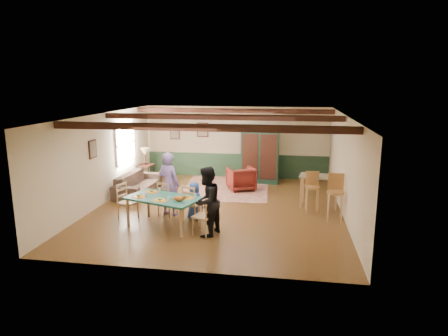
# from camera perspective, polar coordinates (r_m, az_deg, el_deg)

# --- Properties ---
(floor) EXTENTS (8.00, 8.00, 0.00)m
(floor) POSITION_cam_1_polar(r_m,az_deg,el_deg) (11.68, -0.85, -5.75)
(floor) COLOR #503216
(floor) RESTS_ON ground
(wall_back) EXTENTS (7.00, 0.02, 2.70)m
(wall_back) POSITION_cam_1_polar(r_m,az_deg,el_deg) (15.23, 1.76, 3.70)
(wall_back) COLOR beige
(wall_back) RESTS_ON floor
(wall_left) EXTENTS (0.02, 8.00, 2.70)m
(wall_left) POSITION_cam_1_polar(r_m,az_deg,el_deg) (12.43, -16.98, 1.23)
(wall_left) COLOR beige
(wall_left) RESTS_ON floor
(wall_right) EXTENTS (0.02, 8.00, 2.70)m
(wall_right) POSITION_cam_1_polar(r_m,az_deg,el_deg) (11.28, 16.92, 0.16)
(wall_right) COLOR beige
(wall_right) RESTS_ON floor
(ceiling) EXTENTS (7.00, 8.00, 0.02)m
(ceiling) POSITION_cam_1_polar(r_m,az_deg,el_deg) (11.15, -0.90, 7.57)
(ceiling) COLOR white
(ceiling) RESTS_ON wall_back
(wainscot_back) EXTENTS (6.95, 0.03, 0.90)m
(wainscot_back) POSITION_cam_1_polar(r_m,az_deg,el_deg) (15.37, 1.72, 0.37)
(wainscot_back) COLOR #1F3A25
(wainscot_back) RESTS_ON floor
(ceiling_beam_front) EXTENTS (6.95, 0.16, 0.16)m
(ceiling_beam_front) POSITION_cam_1_polar(r_m,az_deg,el_deg) (8.91, -3.49, 5.80)
(ceiling_beam_front) COLOR black
(ceiling_beam_front) RESTS_ON ceiling
(ceiling_beam_mid) EXTENTS (6.95, 0.16, 0.16)m
(ceiling_beam_mid) POSITION_cam_1_polar(r_m,az_deg,el_deg) (11.55, -0.54, 7.28)
(ceiling_beam_mid) COLOR black
(ceiling_beam_mid) RESTS_ON ceiling
(ceiling_beam_back) EXTENTS (6.95, 0.16, 0.16)m
(ceiling_beam_back) POSITION_cam_1_polar(r_m,az_deg,el_deg) (14.11, 1.26, 8.18)
(ceiling_beam_back) COLOR black
(ceiling_beam_back) RESTS_ON ceiling
(window_left) EXTENTS (0.06, 1.60, 1.30)m
(window_left) POSITION_cam_1_polar(r_m,az_deg,el_deg) (13.90, -13.87, 3.37)
(window_left) COLOR white
(window_left) RESTS_ON wall_left
(picture_left_wall) EXTENTS (0.04, 0.42, 0.52)m
(picture_left_wall) POSITION_cam_1_polar(r_m,az_deg,el_deg) (11.82, -18.23, 2.58)
(picture_left_wall) COLOR gray
(picture_left_wall) RESTS_ON wall_left
(picture_back_a) EXTENTS (0.45, 0.04, 0.55)m
(picture_back_a) POSITION_cam_1_polar(r_m,az_deg,el_deg) (15.37, -3.08, 5.46)
(picture_back_a) COLOR gray
(picture_back_a) RESTS_ON wall_back
(picture_back_b) EXTENTS (0.38, 0.04, 0.48)m
(picture_back_b) POSITION_cam_1_polar(r_m,az_deg,el_deg) (15.65, -7.03, 4.96)
(picture_back_b) COLOR gray
(picture_back_b) RESTS_ON wall_back
(dining_table) EXTENTS (2.06, 1.56, 0.76)m
(dining_table) POSITION_cam_1_polar(r_m,az_deg,el_deg) (10.26, -8.64, -6.22)
(dining_table) COLOR #1D5E52
(dining_table) RESTS_ON floor
(dining_chair_far_left) EXTENTS (0.55, 0.56, 0.97)m
(dining_chair_far_left) POSITION_cam_1_polar(r_m,az_deg,el_deg) (11.02, -8.07, -4.35)
(dining_chair_far_left) COLOR tan
(dining_chair_far_left) RESTS_ON floor
(dining_chair_far_right) EXTENTS (0.55, 0.56, 0.97)m
(dining_chair_far_right) POSITION_cam_1_polar(r_m,az_deg,el_deg) (10.58, -4.50, -4.97)
(dining_chair_far_right) COLOR tan
(dining_chair_far_right) RESTS_ON floor
(dining_chair_end_left) EXTENTS (0.56, 0.55, 0.97)m
(dining_chair_end_left) POSITION_cam_1_polar(r_m,az_deg,el_deg) (10.95, -13.58, -4.69)
(dining_chair_end_left) COLOR tan
(dining_chair_end_left) RESTS_ON floor
(dining_chair_end_right) EXTENTS (0.56, 0.55, 0.97)m
(dining_chair_end_right) POSITION_cam_1_polar(r_m,az_deg,el_deg) (9.60, -3.01, -6.76)
(dining_chair_end_right) COLOR tan
(dining_chair_end_right) RESTS_ON floor
(person_man) EXTENTS (0.74, 0.61, 1.76)m
(person_man) POSITION_cam_1_polar(r_m,az_deg,el_deg) (10.98, -7.88, -2.27)
(person_man) COLOR #8263AB
(person_man) RESTS_ON floor
(person_woman) EXTENTS (0.87, 0.98, 1.68)m
(person_woman) POSITION_cam_1_polar(r_m,az_deg,el_deg) (9.44, -2.51, -4.81)
(person_woman) COLOR black
(person_woman) RESTS_ON floor
(person_child) EXTENTS (0.58, 0.47, 1.02)m
(person_child) POSITION_cam_1_polar(r_m,az_deg,el_deg) (10.64, -4.26, -4.72)
(person_child) COLOR #2848A1
(person_child) RESTS_ON floor
(cat) EXTENTS (0.39, 0.25, 0.18)m
(cat) POSITION_cam_1_polar(r_m,az_deg,el_deg) (9.73, -6.43, -4.28)
(cat) COLOR #C86023
(cat) RESTS_ON dining_table
(place_setting_near_left) EXTENTS (0.48, 0.42, 0.11)m
(place_setting_near_left) POSITION_cam_1_polar(r_m,az_deg,el_deg) (10.28, -12.07, -3.78)
(place_setting_near_left) COLOR gold
(place_setting_near_left) RESTS_ON dining_table
(place_setting_near_center) EXTENTS (0.48, 0.42, 0.11)m
(place_setting_near_center) POSITION_cam_1_polar(r_m,az_deg,el_deg) (9.88, -9.13, -4.32)
(place_setting_near_center) COLOR gold
(place_setting_near_center) RESTS_ON dining_table
(place_setting_far_left) EXTENTS (0.48, 0.42, 0.11)m
(place_setting_far_left) POSITION_cam_1_polar(r_m,az_deg,el_deg) (10.66, -10.31, -3.13)
(place_setting_far_left) COLOR gold
(place_setting_far_left) RESTS_ON dining_table
(place_setting_far_right) EXTENTS (0.48, 0.42, 0.11)m
(place_setting_far_right) POSITION_cam_1_polar(r_m,az_deg,el_deg) (10.02, -5.27, -3.97)
(place_setting_far_right) COLOR gold
(place_setting_far_right) RESTS_ON dining_table
(area_rug) EXTENTS (3.04, 3.56, 0.01)m
(area_rug) POSITION_cam_1_polar(r_m,az_deg,el_deg) (13.86, 0.27, -2.82)
(area_rug) COLOR #C6AE90
(area_rug) RESTS_ON floor
(armoire) EXTENTS (1.50, 0.64, 2.09)m
(armoire) POSITION_cam_1_polar(r_m,az_deg,el_deg) (14.44, 5.16, 1.96)
(armoire) COLOR #163729
(armoire) RESTS_ON floor
(armchair) EXTENTS (1.13, 1.14, 0.79)m
(armchair) POSITION_cam_1_polar(r_m,az_deg,el_deg) (13.52, 2.44, -1.53)
(armchair) COLOR #4A100E
(armchair) RESTS_ON floor
(sofa) EXTENTS (0.94, 2.29, 0.66)m
(sofa) POSITION_cam_1_polar(r_m,az_deg,el_deg) (13.46, -12.22, -2.14)
(sofa) COLOR #3E2F27
(sofa) RESTS_ON floor
(end_table) EXTENTS (0.61, 0.61, 0.67)m
(end_table) POSITION_cam_1_polar(r_m,az_deg,el_deg) (14.81, -11.12, -0.77)
(end_table) COLOR black
(end_table) RESTS_ON floor
(table_lamp) EXTENTS (0.35, 0.35, 0.61)m
(table_lamp) POSITION_cam_1_polar(r_m,az_deg,el_deg) (14.68, -11.22, 1.65)
(table_lamp) COLOR #D0C387
(table_lamp) RESTS_ON end_table
(counter_table) EXTENTS (1.21, 0.80, 0.94)m
(counter_table) POSITION_cam_1_polar(r_m,az_deg,el_deg) (12.01, 13.39, -3.25)
(counter_table) COLOR #9F957B
(counter_table) RESTS_ON floor
(bar_stool_left) EXTENTS (0.42, 0.46, 1.13)m
(bar_stool_left) POSITION_cam_1_polar(r_m,az_deg,el_deg) (11.50, 12.49, -3.40)
(bar_stool_left) COLOR #AF7C44
(bar_stool_left) RESTS_ON floor
(bar_stool_right) EXTENTS (0.48, 0.52, 1.25)m
(bar_stool_right) POSITION_cam_1_polar(r_m,az_deg,el_deg) (10.89, 15.61, -4.13)
(bar_stool_right) COLOR #AF7C44
(bar_stool_right) RESTS_ON floor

